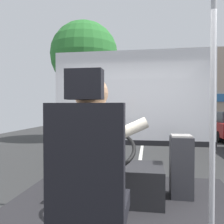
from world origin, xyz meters
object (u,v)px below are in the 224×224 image
Objects in this scene: bus_driver at (93,153)px; steering_console at (115,181)px; driver_seat at (89,188)px; handrail_pole at (213,122)px; fare_box at (181,166)px.

bus_driver is 1.17m from steering_console.
driver_seat is 0.24m from bus_driver.
handrail_pole is (0.88, -0.69, 0.73)m from steering_console.
handrail_pole is 2.59× the size of fare_box.
handrail_pole is at bearing 22.05° from bus_driver.
driver_seat is 0.68× the size of handrail_pole.
fare_box is (0.77, 1.38, -0.18)m from driver_seat.
bus_driver is 1.14× the size of fare_box.
bus_driver is at bearing 90.00° from driver_seat.
handrail_pole is at bearing 28.18° from driver_seat.
driver_seat reaches higher than bus_driver.
driver_seat is at bearing -90.00° from bus_driver.
bus_driver is at bearing -121.17° from fare_box.
steering_console is (-0.00, 1.05, -0.53)m from bus_driver.
steering_console reaches higher than fare_box.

